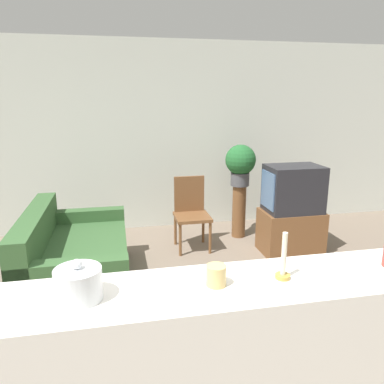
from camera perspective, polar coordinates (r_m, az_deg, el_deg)
wall_back at (r=5.49m, az=-7.83°, el=8.22°), size 9.00×0.06×2.70m
couch at (r=4.08m, az=-17.48°, el=-9.91°), size 0.98×1.62×0.82m
tv_stand at (r=4.91m, az=14.78°, el=-5.82°), size 0.74×0.49×0.54m
television at (r=4.75m, az=15.13°, el=0.49°), size 0.67×0.47×0.57m
wooden_chair at (r=4.83m, az=-0.16°, el=-2.70°), size 0.44×0.44×0.92m
plant_stand at (r=5.27m, az=7.16°, el=-2.90°), size 0.19×0.19×0.74m
potted_plant at (r=5.11m, az=7.40°, el=4.47°), size 0.41×0.41×0.56m
decorative_bowl at (r=1.67m, az=-16.91°, el=-13.24°), size 0.20×0.20×0.18m
candle_jar at (r=1.72m, az=3.71°, el=-12.57°), size 0.09×0.09×0.09m
candlestick at (r=1.81m, az=13.75°, el=-10.62°), size 0.07×0.07×0.23m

